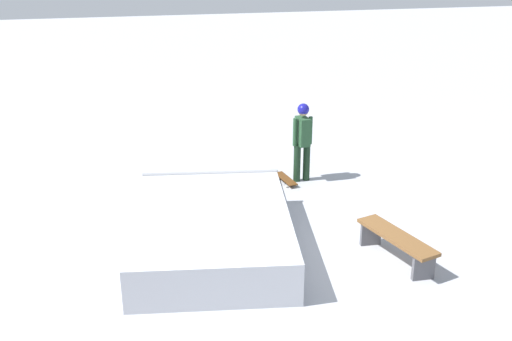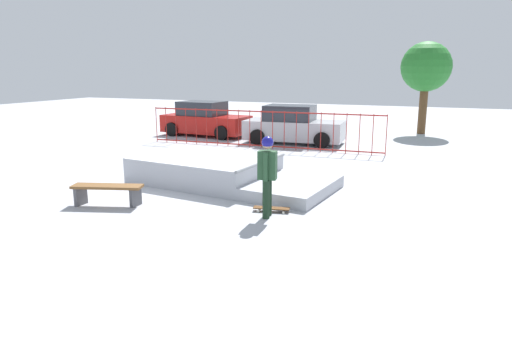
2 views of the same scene
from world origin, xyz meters
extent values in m
plane|color=#A8AAB2|center=(0.00, 0.00, 0.00)|extent=(60.00, 60.00, 0.00)
cube|color=#B0B3BB|center=(0.51, 0.46, 0.35)|extent=(3.89, 3.02, 0.70)
cube|color=#B0B3BB|center=(3.19, 0.13, 0.15)|extent=(2.10, 2.80, 0.30)
cylinder|color=gray|center=(2.30, 0.24, 0.70)|extent=(0.39, 2.59, 0.08)
cylinder|color=black|center=(3.26, -1.97, 0.41)|extent=(0.15, 0.15, 0.82)
cylinder|color=black|center=(3.23, -1.75, 0.41)|extent=(0.15, 0.15, 0.82)
cube|color=#264C2D|center=(3.24, -1.86, 1.12)|extent=(0.41, 0.27, 0.60)
cylinder|color=#264C2D|center=(3.26, -2.04, 1.12)|extent=(0.09, 0.09, 0.60)
cylinder|color=#264C2D|center=(3.22, -1.69, 1.12)|extent=(0.09, 0.09, 0.60)
sphere|color=tan|center=(3.24, -1.86, 1.57)|extent=(0.22, 0.22, 0.22)
sphere|color=navy|center=(3.24, -1.86, 1.60)|extent=(0.25, 0.25, 0.25)
cube|color=#593314|center=(3.21, -1.50, 0.08)|extent=(0.82, 0.35, 0.02)
cylinder|color=silver|center=(2.96, -1.67, 0.03)|extent=(0.06, 0.04, 0.06)
cylinder|color=silver|center=(2.91, -1.44, 0.03)|extent=(0.06, 0.04, 0.06)
cylinder|color=silver|center=(3.51, -1.56, 0.03)|extent=(0.06, 0.04, 0.06)
cylinder|color=silver|center=(3.46, -1.33, 0.03)|extent=(0.06, 0.04, 0.06)
cube|color=brown|center=(-0.44, -2.46, 0.45)|extent=(1.65, 0.86, 0.06)
cube|color=#4C4C51|center=(0.18, -2.26, 0.21)|extent=(0.08, 0.36, 0.42)
cube|color=#4C4C51|center=(-1.06, -2.65, 0.21)|extent=(0.08, 0.36, 0.42)
camera|label=1|loc=(-8.87, 1.61, 5.22)|focal=43.83mm
camera|label=2|loc=(6.46, -10.48, 3.06)|focal=31.80mm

